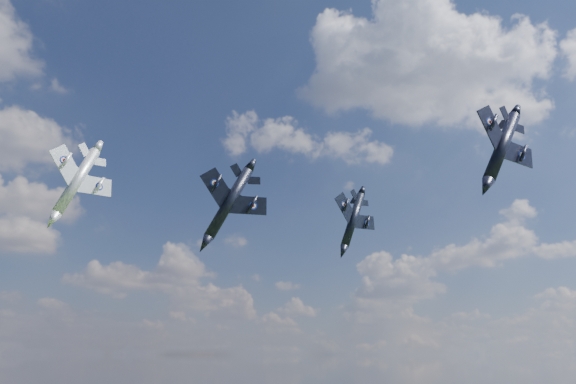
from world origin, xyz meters
TOP-DOWN VIEW (x-y plane):
  - jet_lead_navy at (-4.70, 14.17)m, footprint 15.33×17.55m
  - jet_right_navy at (12.31, -15.23)m, footprint 11.43×14.90m
  - jet_high_navy at (26.18, 23.73)m, footprint 11.65×15.50m
  - jet_left_silver at (-21.73, 23.77)m, footprint 13.11×16.01m

SIDE VIEW (x-z plane):
  - jet_lead_navy at x=-4.70m, z-range 76.92..84.49m
  - jet_left_silver at x=-21.73m, z-range 79.50..86.40m
  - jet_right_navy at x=12.31m, z-range 79.43..87.20m
  - jet_high_navy at x=26.18m, z-range 80.88..88.20m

